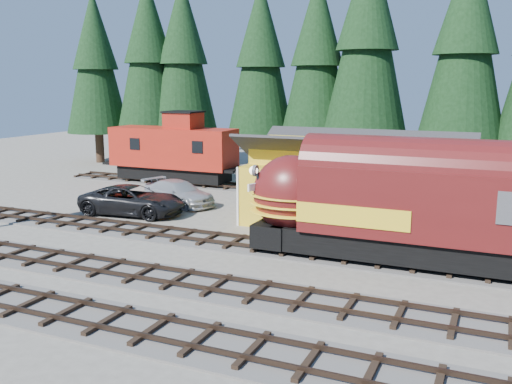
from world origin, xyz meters
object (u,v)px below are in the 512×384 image
at_px(locomotive, 413,210).
at_px(pickup_truck_b, 179,193).
at_px(depot, 355,174).
at_px(caboose, 174,151).
at_px(pickup_truck_a, 133,200).

relative_size(locomotive, pickup_truck_b, 2.87).
bearing_deg(depot, pickup_truck_b, 177.72).
bearing_deg(caboose, locomotive, -33.71).
relative_size(depot, pickup_truck_b, 2.28).
bearing_deg(pickup_truck_b, caboose, 51.33).
distance_m(depot, locomotive, 7.76).
relative_size(depot, locomotive, 0.79).
relative_size(pickup_truck_a, pickup_truck_b, 1.16).
bearing_deg(caboose, depot, -24.10).
distance_m(depot, pickup_truck_b, 12.26).
height_order(depot, pickup_truck_b, depot).
height_order(caboose, pickup_truck_b, caboose).
relative_size(locomotive, caboose, 1.55).
xyz_separation_m(pickup_truck_a, pickup_truck_b, (1.12, 3.57, -0.09)).
bearing_deg(pickup_truck_b, depot, -74.81).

